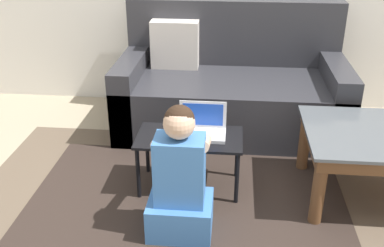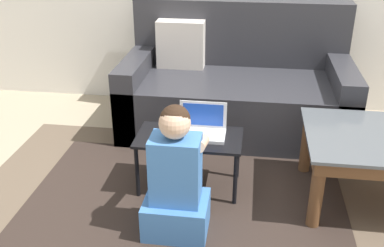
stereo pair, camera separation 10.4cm
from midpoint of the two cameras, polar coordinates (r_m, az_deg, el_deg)
ground_plane at (r=2.62m, az=0.72°, el=-10.02°), size 16.00×16.00×0.00m
area_rug at (r=2.58m, az=0.14°, el=-10.52°), size 2.52×1.83×0.01m
couch at (r=3.42m, az=6.39°, el=4.49°), size 1.65×0.89×0.91m
laptop_desk at (r=2.60m, az=0.78°, el=-2.48°), size 0.61×0.33×0.35m
laptop at (r=2.58m, az=2.40°, el=-0.83°), size 0.27×0.17×0.18m
computer_mouse at (r=2.58m, az=-2.30°, el=-1.25°), size 0.06×0.11×0.03m
person_seated at (r=2.25m, az=-0.71°, el=-7.39°), size 0.33×0.37×0.71m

